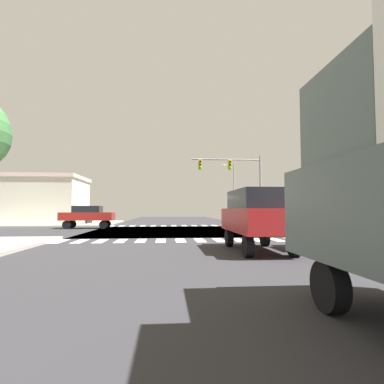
{
  "coord_description": "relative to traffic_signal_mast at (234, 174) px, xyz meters",
  "views": [
    {
      "loc": [
        -1.47,
        -23.33,
        1.58
      ],
      "look_at": [
        0.67,
        2.85,
        3.06
      ],
      "focal_mm": 29.18,
      "sensor_mm": 36.0,
      "label": 1
    }
  ],
  "objects": [
    {
      "name": "suv_leading_3",
      "position": [
        -3.25,
        -18.67,
        -3.75
      ],
      "size": [
        1.96,
        4.6,
        2.34
      ],
      "color": "black",
      "rests_on": "ground"
    },
    {
      "name": "sidewalk_corner_ne",
      "position": [
        7.75,
        4.94,
        -5.08
      ],
      "size": [
        12.0,
        12.0,
        0.14
      ],
      "color": "#B2ADA3",
      "rests_on": "ground"
    },
    {
      "name": "street_lamp",
      "position": [
        2.56,
        13.05,
        -0.35
      ],
      "size": [
        1.78,
        0.32,
        8.01
      ],
      "color": "gray",
      "rests_on": "ground"
    },
    {
      "name": "crosswalk_near",
      "position": [
        -5.5,
        -14.36,
        -5.14
      ],
      "size": [
        13.5,
        2.0,
        0.01
      ],
      "color": "white",
      "rests_on": "ground"
    },
    {
      "name": "sidewalk_corner_nw",
      "position": [
        -18.25,
        4.94,
        -5.08
      ],
      "size": [
        12.0,
        12.0,
        0.14
      ],
      "color": "#B0B49C",
      "rests_on": "ground"
    },
    {
      "name": "sedan_middle_2",
      "position": [
        -13.33,
        -3.56,
        -4.03
      ],
      "size": [
        4.3,
        1.8,
        1.88
      ],
      "rotation": [
        0.0,
        0.0,
        4.71
      ],
      "color": "black",
      "rests_on": "ground"
    },
    {
      "name": "pickup_queued_1",
      "position": [
        -0.25,
        -19.47,
        -3.85
      ],
      "size": [
        2.0,
        5.1,
        2.35
      ],
      "color": "black",
      "rests_on": "ground"
    },
    {
      "name": "traffic_signal_mast",
      "position": [
        0.0,
        0.0,
        0.0
      ],
      "size": [
        7.02,
        0.55,
        6.95
      ],
      "color": "gray",
      "rests_on": "ground"
    },
    {
      "name": "bank_building",
      "position": [
        -22.12,
        6.11,
        -2.46
      ],
      "size": [
        13.24,
        7.72,
        5.35
      ],
      "color": "beige",
      "rests_on": "ground"
    },
    {
      "name": "crosswalk_far",
      "position": [
        -5.5,
        0.24,
        -5.14
      ],
      "size": [
        13.5,
        2.0,
        0.01
      ],
      "color": "white",
      "rests_on": "ground"
    },
    {
      "name": "ground",
      "position": [
        -5.25,
        -7.06,
        -5.17
      ],
      "size": [
        90.0,
        90.0,
        0.05
      ],
      "color": "#2F2E32"
    }
  ]
}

